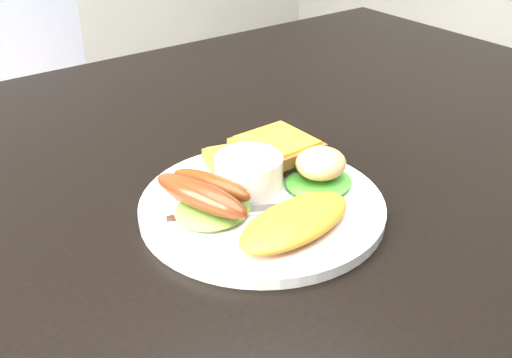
{
  "coord_description": "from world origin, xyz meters",
  "views": [
    {
      "loc": [
        -0.38,
        -0.53,
        1.07
      ],
      "look_at": [
        -0.07,
        -0.12,
        0.78
      ],
      "focal_mm": 42.0,
      "sensor_mm": 36.0,
      "label": 1
    }
  ],
  "objects_px": {
    "dining_table": "(247,160)",
    "plate": "(262,206)",
    "dining_chair": "(35,148)",
    "person": "(148,11)"
  },
  "relations": [
    {
      "from": "dining_table",
      "to": "plate",
      "type": "distance_m",
      "value": 0.15
    },
    {
      "from": "dining_chair",
      "to": "plate",
      "type": "relative_size",
      "value": 1.82
    },
    {
      "from": "person",
      "to": "plate",
      "type": "bearing_deg",
      "value": 75.34
    },
    {
      "from": "person",
      "to": "dining_table",
      "type": "bearing_deg",
      "value": 79.38
    },
    {
      "from": "dining_table",
      "to": "dining_chair",
      "type": "bearing_deg",
      "value": 93.91
    },
    {
      "from": "person",
      "to": "plate",
      "type": "xyz_separation_m",
      "value": [
        -0.18,
        -0.58,
        -0.05
      ]
    },
    {
      "from": "dining_table",
      "to": "dining_chair",
      "type": "xyz_separation_m",
      "value": [
        -0.05,
        0.77,
        -0.28
      ]
    },
    {
      "from": "dining_table",
      "to": "dining_chair",
      "type": "relative_size",
      "value": 2.74
    },
    {
      "from": "dining_table",
      "to": "plate",
      "type": "xyz_separation_m",
      "value": [
        -0.07,
        -0.13,
        0.03
      ]
    },
    {
      "from": "dining_chair",
      "to": "plate",
      "type": "height_order",
      "value": "plate"
    }
  ]
}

